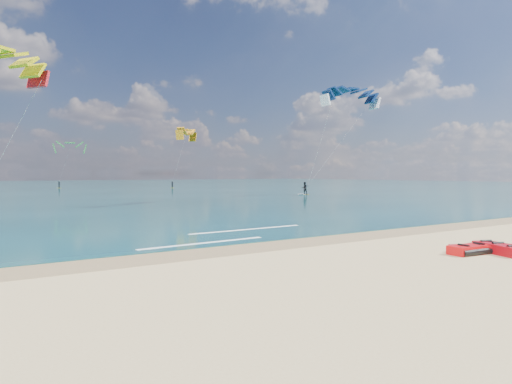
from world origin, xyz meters
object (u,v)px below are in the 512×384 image
packed_kite_right (500,254)px  kitesurfer_far (329,135)px  packed_kite_left (476,253)px  packed_kite_mid (474,253)px

packed_kite_right → kitesurfer_far: size_ratio=0.13×
packed_kite_left → packed_kite_mid: size_ratio=1.41×
packed_kite_right → kitesurfer_far: kitesurfer_far is taller
packed_kite_mid → kitesurfer_far: 48.60m
packed_kite_left → kitesurfer_far: (27.74, 39.01, 8.64)m
kitesurfer_far → packed_kite_right: bearing=-119.3°
packed_kite_right → packed_kite_mid: bearing=64.7°
packed_kite_left → kitesurfer_far: bearing=59.7°
packed_kite_right → kitesurfer_far: (27.07, 39.56, 8.64)m
packed_kite_right → kitesurfer_far: 48.71m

